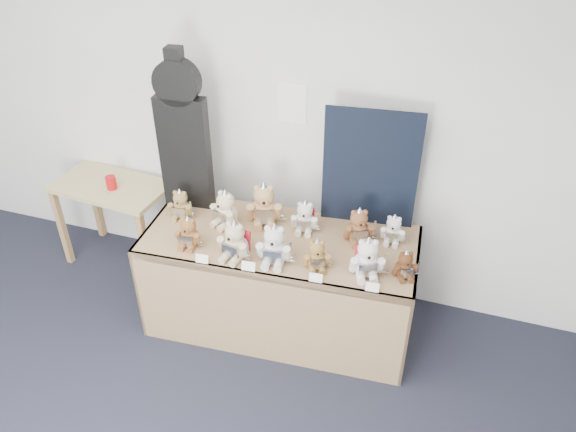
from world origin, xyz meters
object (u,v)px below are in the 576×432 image
(teddy_front_centre, at_px, (274,246))
(teddy_front_right, at_px, (317,255))
(teddy_back_centre_right, at_px, (305,218))
(teddy_back_far_left, at_px, (181,205))
(teddy_back_centre_left, at_px, (264,206))
(red_cup, at_px, (111,183))
(teddy_back_left, at_px, (225,210))
(teddy_front_left, at_px, (235,242))
(teddy_back_end, at_px, (393,230))
(teddy_front_far_right, at_px, (367,259))
(side_table, at_px, (113,198))
(guitar_case, at_px, (183,133))
(teddy_front_far_left, at_px, (189,233))
(display_table, at_px, (277,265))
(teddy_front_end, at_px, (405,265))
(teddy_back_right, at_px, (359,227))

(teddy_front_centre, distance_m, teddy_front_right, 0.28)
(teddy_back_centre_right, distance_m, teddy_back_far_left, 0.91)
(teddy_back_centre_left, bearing_deg, teddy_front_right, -56.43)
(red_cup, xyz_separation_m, teddy_back_left, (1.07, -0.19, 0.09))
(teddy_front_left, height_order, teddy_back_end, teddy_front_left)
(red_cup, bearing_deg, teddy_front_left, -22.00)
(teddy_front_far_right, bearing_deg, teddy_back_centre_right, 129.10)
(side_table, height_order, guitar_case, guitar_case)
(teddy_back_centre_left, distance_m, teddy_back_far_left, 0.61)
(teddy_front_far_left, relative_size, teddy_front_left, 0.82)
(side_table, height_order, red_cup, red_cup)
(guitar_case, height_order, red_cup, guitar_case)
(teddy_front_right, height_order, teddy_back_centre_right, teddy_back_centre_right)
(display_table, relative_size, teddy_front_far_left, 7.80)
(teddy_back_left, xyz_separation_m, teddy_back_far_left, (-0.34, -0.02, -0.02))
(red_cup, xyz_separation_m, teddy_front_centre, (1.55, -0.49, 0.10))
(teddy_front_right, relative_size, teddy_front_end, 1.11)
(teddy_front_end, distance_m, teddy_back_centre_right, 0.79)
(red_cup, distance_m, teddy_back_centre_right, 1.63)
(teddy_front_left, height_order, teddy_front_end, teddy_front_left)
(guitar_case, height_order, teddy_back_far_left, guitar_case)
(teddy_back_end, bearing_deg, side_table, 176.07)
(guitar_case, bearing_deg, teddy_back_end, -5.75)
(teddy_front_centre, xyz_separation_m, teddy_back_left, (-0.47, 0.30, -0.01))
(teddy_front_left, bearing_deg, teddy_back_right, 39.45)
(teddy_back_centre_left, bearing_deg, guitar_case, 155.26)
(side_table, bearing_deg, teddy_back_centre_right, 0.03)
(side_table, xyz_separation_m, teddy_back_end, (2.29, -0.08, 0.24))
(display_table, bearing_deg, teddy_back_centre_right, 57.55)
(red_cup, bearing_deg, teddy_back_centre_left, -3.68)
(red_cup, distance_m, teddy_back_end, 2.24)
(teddy_front_right, distance_m, teddy_back_end, 0.60)
(teddy_front_right, distance_m, teddy_back_centre_right, 0.42)
(display_table, xyz_separation_m, teddy_front_far_left, (-0.56, -0.18, 0.27))
(side_table, height_order, teddy_front_end, teddy_front_end)
(teddy_front_right, xyz_separation_m, teddy_front_far_right, (0.32, 0.04, 0.03))
(teddy_back_left, bearing_deg, teddy_back_right, 26.93)
(teddy_front_far_left, relative_size, teddy_back_right, 0.90)
(display_table, height_order, guitar_case, guitar_case)
(display_table, xyz_separation_m, teddy_front_end, (0.87, -0.05, 0.25))
(display_table, xyz_separation_m, teddy_back_end, (0.73, 0.30, 0.26))
(display_table, distance_m, red_cup, 1.55)
(side_table, height_order, teddy_front_right, teddy_front_right)
(guitar_case, bearing_deg, teddy_front_end, -17.41)
(red_cup, height_order, teddy_back_end, teddy_back_end)
(display_table, bearing_deg, teddy_front_far_left, -166.10)
(side_table, relative_size, teddy_back_centre_right, 3.69)
(teddy_back_end, bearing_deg, red_cup, 177.31)
(teddy_front_far_right, xyz_separation_m, teddy_back_end, (0.10, 0.40, -0.03))
(display_table, xyz_separation_m, teddy_front_centre, (0.04, -0.17, 0.29))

